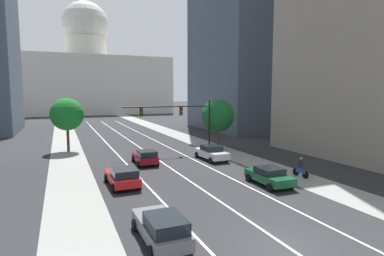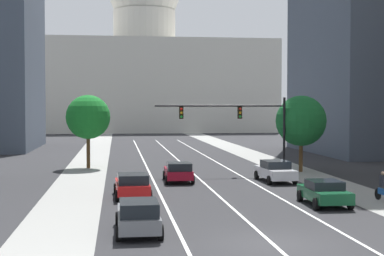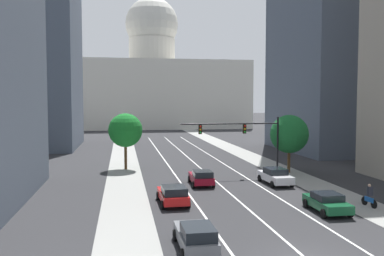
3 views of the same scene
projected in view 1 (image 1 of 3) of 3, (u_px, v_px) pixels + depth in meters
name	position (u px, v px, depth m)	size (l,w,h in m)	color
ground_plane	(124.00, 137.00, 51.37)	(400.00, 400.00, 0.00)	#2B2B2D
sidewalk_left	(66.00, 144.00, 43.43)	(3.62, 130.00, 0.01)	gray
sidewalk_right	(185.00, 138.00, 50.14)	(3.62, 130.00, 0.01)	gray
lane_stripe_left	(118.00, 155.00, 36.28)	(0.16, 90.00, 0.01)	white
lane_stripe_center	(147.00, 152.00, 37.61)	(0.16, 90.00, 0.01)	white
lane_stripe_right	(175.00, 150.00, 38.95)	(0.16, 90.00, 0.01)	white
capitol_building	(87.00, 78.00, 110.93)	(53.94, 27.83, 39.38)	beige
car_white	(211.00, 152.00, 33.45)	(2.23, 4.71, 1.53)	silver
car_green	(269.00, 176.00, 24.24)	(2.16, 4.24, 1.37)	#14512D
car_gray	(162.00, 227.00, 14.79)	(1.96, 4.52, 1.52)	slate
car_red	(123.00, 176.00, 23.89)	(2.22, 4.45, 1.48)	red
car_crimson	(145.00, 157.00, 31.33)	(2.12, 4.20, 1.47)	maroon
traffic_signal_mast	(182.00, 116.00, 36.83)	(10.52, 0.39, 6.15)	black
cyclist	(301.00, 167.00, 26.45)	(0.39, 1.70, 1.72)	black
street_tree_mid_left	(67.00, 114.00, 37.79)	(3.87, 3.87, 6.43)	#51381E
street_tree_mid_right	(218.00, 115.00, 39.90)	(4.18, 4.18, 6.32)	#51381E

